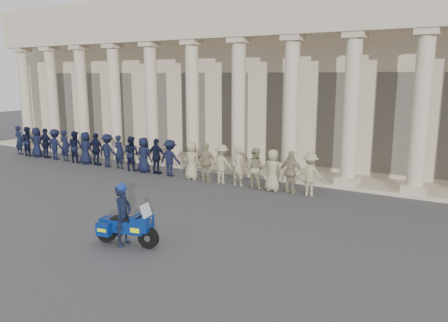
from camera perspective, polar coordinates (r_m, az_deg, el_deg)
ground at (r=13.82m, az=-9.56°, el=-8.53°), size 90.00×90.00×0.00m
building at (r=26.06m, az=11.76°, el=10.71°), size 40.00×12.50×9.00m
officer_rank at (r=21.57m, az=-11.15°, el=0.87°), size 18.78×0.65×1.70m
motorcycle at (r=12.39m, az=-12.55°, el=-8.36°), size 1.93×0.92×1.25m
rider at (r=12.33m, az=-13.04°, el=-6.79°), size 0.51×0.68×1.78m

